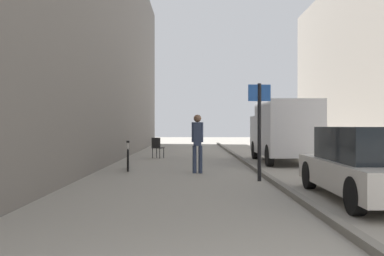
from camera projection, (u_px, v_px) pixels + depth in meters
ground_plane at (209, 169)px, 13.95m from camera, size 80.00×80.00×0.00m
building_facade_left at (66, 13)px, 13.95m from camera, size 2.47×40.00×10.61m
kerb_strip at (255, 167)px, 13.95m from camera, size 0.16×40.00×0.12m
pedestrian_main_foreground at (199, 139)px, 12.76m from camera, size 0.36×0.24×1.82m
delivery_van at (285, 130)px, 16.56m from camera, size 1.98×5.00×2.43m
parked_car at (372, 164)px, 8.13m from camera, size 1.91×4.23×1.45m
street_sign_post at (261, 123)px, 10.93m from camera, size 0.60×0.10×2.60m
bicycle_leaning at (130, 159)px, 13.69m from camera, size 0.32×1.76×0.98m
cafe_chair_near_window at (159, 146)px, 18.73m from camera, size 0.58×0.58×0.94m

